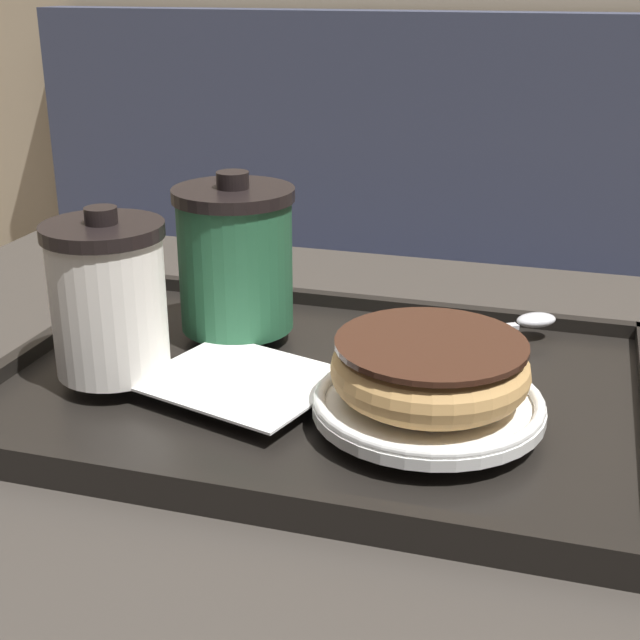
# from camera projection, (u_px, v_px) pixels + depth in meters

# --- Properties ---
(booth_bench) EXTENTS (1.24, 0.44, 1.00)m
(booth_bench) POSITION_uv_depth(u_px,v_px,m) (338.00, 403.00, 1.65)
(booth_bench) COLOR #33384C
(booth_bench) RESTS_ON ground_plane
(cafe_table) EXTENTS (1.03, 0.80, 0.76)m
(cafe_table) POSITION_uv_depth(u_px,v_px,m) (355.00, 603.00, 0.71)
(cafe_table) COLOR #38332D
(cafe_table) RESTS_ON ground_plane
(serving_tray) EXTENTS (0.49, 0.35, 0.02)m
(serving_tray) POSITION_uv_depth(u_px,v_px,m) (320.00, 389.00, 0.68)
(serving_tray) COLOR black
(serving_tray) RESTS_ON cafe_table
(napkin_paper) EXTENTS (0.16, 0.15, 0.00)m
(napkin_paper) POSITION_uv_depth(u_px,v_px,m) (242.00, 379.00, 0.65)
(napkin_paper) COLOR white
(napkin_paper) RESTS_ON serving_tray
(coffee_cup_front) EXTENTS (0.09, 0.09, 0.13)m
(coffee_cup_front) POSITION_uv_depth(u_px,v_px,m) (108.00, 297.00, 0.65)
(coffee_cup_front) COLOR white
(coffee_cup_front) RESTS_ON serving_tray
(coffee_cup_rear) EXTENTS (0.10, 0.10, 0.13)m
(coffee_cup_rear) POSITION_uv_depth(u_px,v_px,m) (235.00, 258.00, 0.73)
(coffee_cup_rear) COLOR #235638
(coffee_cup_rear) RESTS_ON serving_tray
(plate_with_chocolate_donut) EXTENTS (0.16, 0.16, 0.01)m
(plate_with_chocolate_donut) POSITION_uv_depth(u_px,v_px,m) (428.00, 403.00, 0.60)
(plate_with_chocolate_donut) COLOR white
(plate_with_chocolate_donut) RESTS_ON serving_tray
(donut_chocolate_glazed) EXTENTS (0.13, 0.13, 0.04)m
(donut_chocolate_glazed) POSITION_uv_depth(u_px,v_px,m) (430.00, 367.00, 0.59)
(donut_chocolate_glazed) COLOR tan
(donut_chocolate_glazed) RESTS_ON plate_with_chocolate_donut
(spoon) EXTENTS (0.12, 0.09, 0.01)m
(spoon) POSITION_uv_depth(u_px,v_px,m) (517.00, 323.00, 0.75)
(spoon) COLOR silver
(spoon) RESTS_ON serving_tray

